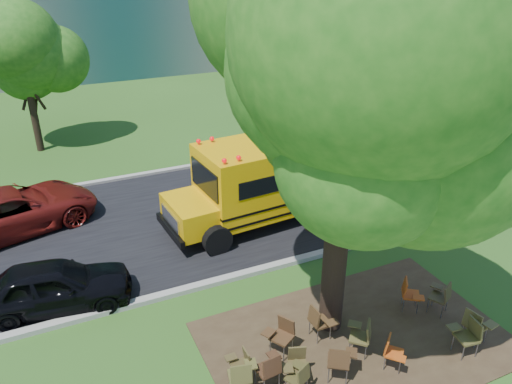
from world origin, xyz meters
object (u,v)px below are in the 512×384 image
chair_5 (392,350)px  chair_12 (409,292)px  chair_0 (270,367)px  chair_10 (319,320)px  chair_3 (296,362)px  chair_4 (340,360)px  main_tree (350,82)px  chair_1 (242,375)px  chair_11 (362,334)px  chair_2 (299,376)px  bg_car_red (14,210)px  chair_9 (282,333)px  chair_7 (476,324)px  school_bus (334,160)px  chair_6 (468,333)px  chair_8 (242,362)px  chair_13 (442,295)px

chair_5 → chair_12: size_ratio=0.92×
chair_0 → chair_5: (2.66, -0.61, -0.07)m
chair_10 → chair_3: bearing=-52.2°
chair_4 → chair_12: bearing=57.7°
chair_3 → main_tree: bearing=-123.6°
chair_1 → chair_11: chair_1 is taller
chair_5 → chair_3: bearing=-58.0°
chair_2 → bg_car_red: (-5.13, 9.80, 0.22)m
chair_0 → chair_5: chair_0 is taller
chair_9 → chair_11: 1.81m
chair_7 → chair_11: bearing=-116.9°
chair_10 → chair_12: bearing=88.2°
chair_4 → chair_12: 3.16m
chair_3 → bg_car_red: bg_car_red is taller
school_bus → chair_6: (-1.39, -7.85, -1.03)m
chair_4 → chair_7: bearing=28.7°
chair_12 → chair_10: bearing=-54.8°
chair_5 → chair_10: 1.74m
chair_1 → chair_12: (4.94, 0.76, -0.04)m
school_bus → chair_8: (-6.34, -6.42, -1.13)m
school_bus → chair_4: size_ratio=12.08×
chair_6 → chair_11: size_ratio=1.01×
chair_3 → chair_4: size_ratio=0.87×
chair_4 → chair_5: size_ratio=1.17×
chair_7 → chair_9: (-4.21, 1.61, -0.01)m
chair_3 → chair_12: bearing=-147.2°
chair_1 → chair_7: (5.52, -0.84, -0.00)m
chair_9 → bg_car_red: bg_car_red is taller
chair_5 → chair_6: chair_6 is taller
chair_1 → chair_5: (3.28, -0.66, -0.08)m
chair_9 → chair_13: size_ratio=1.02×
chair_2 → chair_7: chair_7 is taller
chair_8 → chair_5: bearing=-109.3°
chair_7 → chair_13: 1.17m
chair_8 → chair_10: chair_10 is taller
chair_1 → bg_car_red: bearing=125.9°
chair_0 → chair_9: 1.08m
chair_7 → chair_9: bearing=-120.2°
main_tree → chair_0: (-2.21, -1.14, -5.46)m
chair_8 → chair_9: bearing=-73.1°
chair_2 → bg_car_red: 11.06m
chair_7 → chair_9: size_ratio=1.01×
chair_4 → bg_car_red: (-6.08, 9.85, 0.14)m
chair_5 → chair_12: chair_12 is taller
chair_7 → chair_11: 2.71m
chair_1 → bg_car_red: 10.19m
school_bus → main_tree: bearing=-127.5°
chair_7 → chair_3: bearing=-109.0°
chair_4 → main_tree: bearing=98.1°
chair_0 → chair_1: 0.62m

